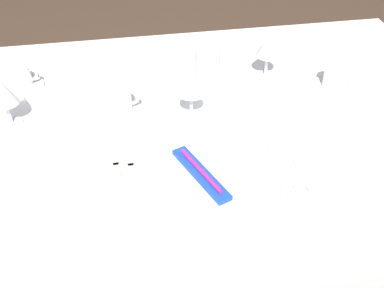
{
  "coord_description": "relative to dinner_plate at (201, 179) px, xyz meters",
  "views": [
    {
      "loc": [
        -0.13,
        -1.07,
        1.51
      ],
      "look_at": [
        0.04,
        -0.13,
        0.76
      ],
      "focal_mm": 44.42,
      "sensor_mm": 36.0,
      "label": 1
    }
  ],
  "objects": [
    {
      "name": "saucer_far",
      "position": [
        0.48,
        0.34,
        -0.0
      ],
      "size": [
        0.14,
        0.14,
        0.01
      ],
      "primitive_type": "cylinder",
      "color": "white",
      "rests_on": "dining_table"
    },
    {
      "name": "coffee_cup_left",
      "position": [
        -0.46,
        0.51,
        0.03
      ],
      "size": [
        0.09,
        0.07,
        0.06
      ],
      "color": "white",
      "rests_on": "saucer_left"
    },
    {
      "name": "wine_glass_right",
      "position": [
        0.02,
        0.26,
        0.1
      ],
      "size": [
        0.07,
        0.07,
        0.16
      ],
      "color": "silver",
      "rests_on": "dining_table"
    },
    {
      "name": "fork_inner",
      "position": [
        -0.19,
        0.03,
        -0.01
      ],
      "size": [
        0.03,
        0.22,
        0.0
      ],
      "color": "beige",
      "rests_on": "dining_table"
    },
    {
      "name": "saucer_left",
      "position": [
        -0.46,
        0.51,
        -0.0
      ],
      "size": [
        0.14,
        0.14,
        0.01
      ],
      "primitive_type": "cylinder",
      "color": "white",
      "rests_on": "dining_table"
    },
    {
      "name": "coffee_cup_far",
      "position": [
        0.48,
        0.34,
        0.04
      ],
      "size": [
        0.1,
        0.07,
        0.07
      ],
      "color": "white",
      "rests_on": "saucer_far"
    },
    {
      "name": "coffee_cup_right",
      "position": [
        -0.18,
        0.32,
        0.03
      ],
      "size": [
        0.11,
        0.09,
        0.07
      ],
      "color": "white",
      "rests_on": "saucer_right"
    },
    {
      "name": "saucer_right",
      "position": [
        -0.18,
        0.32,
        -0.0
      ],
      "size": [
        0.14,
        0.14,
        0.01
      ],
      "primitive_type": "cylinder",
      "color": "white",
      "rests_on": "dining_table"
    },
    {
      "name": "toothbrush_package",
      "position": [
        0.0,
        0.0,
        0.02
      ],
      "size": [
        0.11,
        0.21,
        0.02
      ],
      "color": "blue",
      "rests_on": "dinner_plate"
    },
    {
      "name": "fork_outer",
      "position": [
        -0.16,
        0.03,
        -0.01
      ],
      "size": [
        0.02,
        0.21,
        0.0
      ],
      "color": "beige",
      "rests_on": "dining_table"
    },
    {
      "name": "spoon_soup",
      "position": [
        0.19,
        0.04,
        -0.01
      ],
      "size": [
        0.03,
        0.21,
        0.01
      ],
      "color": "beige",
      "rests_on": "dining_table"
    },
    {
      "name": "wine_glass_centre",
      "position": [
        -0.47,
        0.32,
        0.09
      ],
      "size": [
        0.07,
        0.07,
        0.14
      ],
      "color": "silver",
      "rests_on": "dining_table"
    },
    {
      "name": "wine_glass_left",
      "position": [
        0.29,
        0.45,
        0.09
      ],
      "size": [
        0.07,
        0.07,
        0.14
      ],
      "color": "silver",
      "rests_on": "dining_table"
    },
    {
      "name": "ground_plane",
      "position": [
        -0.04,
        0.25,
        -0.75
      ],
      "size": [
        6.0,
        6.0,
        0.0
      ],
      "primitive_type": "plane",
      "color": "#4C3828"
    },
    {
      "name": "dining_table",
      "position": [
        -0.04,
        0.25,
        -0.09
      ],
      "size": [
        1.8,
        1.11,
        0.74
      ],
      "color": "white",
      "rests_on": "ground"
    },
    {
      "name": "spoon_dessert",
      "position": [
        0.21,
        0.05,
        -0.01
      ],
      "size": [
        0.03,
        0.22,
        0.01
      ],
      "color": "beige",
      "rests_on": "dining_table"
    },
    {
      "name": "spoon_tea",
      "position": [
        0.25,
        0.05,
        -0.01
      ],
      "size": [
        0.03,
        0.22,
        0.01
      ],
      "color": "beige",
      "rests_on": "dining_table"
    },
    {
      "name": "dinner_knife",
      "position": [
        0.16,
        0.01,
        -0.01
      ],
      "size": [
        0.02,
        0.24,
        0.0
      ],
      "color": "beige",
      "rests_on": "dining_table"
    },
    {
      "name": "drink_tumbler",
      "position": [
        0.09,
        0.39,
        0.06
      ],
      "size": [
        0.07,
        0.07,
        0.14
      ],
      "color": "silver",
      "rests_on": "dining_table"
    },
    {
      "name": "dinner_plate",
      "position": [
        0.0,
        0.0,
        0.0
      ],
      "size": [
        0.25,
        0.25,
        0.02
      ],
      "primitive_type": "cylinder",
      "color": "white",
      "rests_on": "dining_table"
    }
  ]
}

